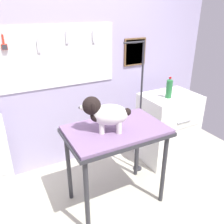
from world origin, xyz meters
name	(u,v)px	position (x,y,z in m)	size (l,w,h in m)	color
rear_wall_panel	(68,76)	(0.00, 1.28, 1.16)	(4.00, 0.11, 2.30)	#ADA2C6
grooming_table	(116,137)	(0.13, 0.33, 0.77)	(0.95, 0.61, 0.87)	#2D2D33
grooming_arm	(139,117)	(0.62, 0.66, 0.74)	(0.30, 0.11, 1.59)	#2D2D33
dog	(105,113)	(0.01, 0.34, 1.04)	(0.45, 0.33, 0.33)	white
cabinet_right	(167,127)	(1.12, 0.72, 0.45)	(0.68, 0.54, 0.90)	white
soda_bottle	(169,88)	(1.03, 0.67, 1.02)	(0.07, 0.07, 0.25)	#267239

